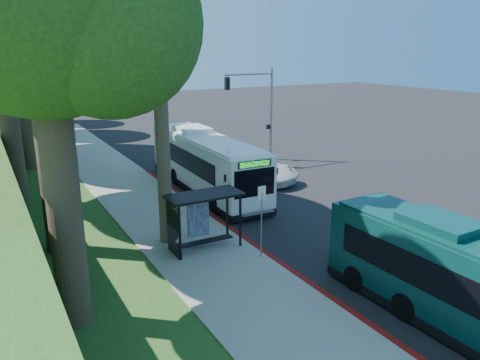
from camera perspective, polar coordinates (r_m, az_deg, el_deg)
ground at (r=26.41m, az=6.79°, el=-3.00°), size 140.00×140.00×0.00m
sidewalk at (r=23.07m, az=-8.11°, el=-5.74°), size 4.50×70.00×0.12m
red_curb at (r=20.69m, az=2.04°, el=-8.20°), size 0.25×30.00×0.13m
grass_verge at (r=26.54m, az=-23.74°, el=-4.13°), size 8.00×70.00×0.06m
bus_shelter at (r=20.00m, az=-5.16°, el=-3.75°), size 3.20×1.51×2.55m
stop_sign_pole at (r=18.95m, az=2.65°, el=-3.94°), size 0.35×0.06×3.17m
traffic_signal_pole at (r=35.65m, az=2.45°, el=9.31°), size 4.10×0.30×7.00m
tree_2 at (r=36.24m, az=-25.89°, el=17.51°), size 8.82×8.40×15.12m
tree_4 at (r=52.19m, az=-26.61°, el=15.64°), size 8.40×8.00×14.14m
tree_5 at (r=60.23m, az=-26.06°, el=14.79°), size 7.35×7.00×12.86m
tree_6 at (r=14.26m, az=-22.64°, el=19.58°), size 7.56×7.20×13.74m
white_bus at (r=28.62m, az=-4.31°, el=2.26°), size 3.00×12.30×3.64m
pickup at (r=30.69m, az=1.86°, el=1.42°), size 4.63×6.60×1.67m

